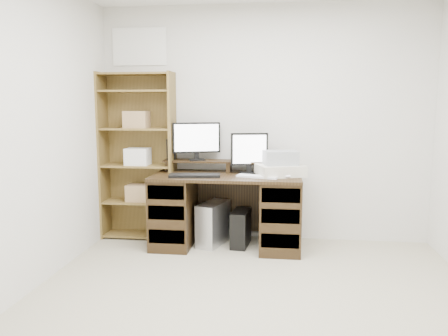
% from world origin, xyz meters
% --- Properties ---
extents(room, '(3.54, 4.04, 2.54)m').
position_xyz_m(room, '(-0.00, 0.00, 1.25)').
color(room, '#B3AA8E').
rests_on(room, ground).
extents(desk, '(1.50, 0.70, 0.75)m').
position_xyz_m(desk, '(-0.36, 1.64, 0.39)').
color(desk, black).
rests_on(desk, ground).
extents(riser_shelf, '(1.40, 0.22, 0.12)m').
position_xyz_m(riser_shelf, '(-0.36, 1.85, 0.84)').
color(riser_shelf, black).
rests_on(riser_shelf, desk).
extents(monitor_wide, '(0.49, 0.20, 0.40)m').
position_xyz_m(monitor_wide, '(-0.70, 1.84, 1.09)').
color(monitor_wide, black).
rests_on(monitor_wide, riser_shelf).
extents(monitor_small, '(0.38, 0.18, 0.42)m').
position_xyz_m(monitor_small, '(-0.13, 1.75, 0.98)').
color(monitor_small, black).
rests_on(monitor_small, desk).
extents(speaker, '(0.10, 0.10, 0.22)m').
position_xyz_m(speaker, '(-0.99, 1.87, 0.98)').
color(speaker, black).
rests_on(speaker, riser_shelf).
extents(keyboard_black, '(0.52, 0.23, 0.03)m').
position_xyz_m(keyboard_black, '(-0.65, 1.47, 0.76)').
color(keyboard_black, black).
rests_on(keyboard_black, desk).
extents(keyboard_white, '(0.43, 0.23, 0.02)m').
position_xyz_m(keyboard_white, '(-0.03, 1.51, 0.76)').
color(keyboard_white, white).
rests_on(keyboard_white, desk).
extents(mouse, '(0.10, 0.07, 0.04)m').
position_xyz_m(mouse, '(0.25, 1.52, 0.77)').
color(mouse, white).
rests_on(mouse, desk).
extents(printer, '(0.53, 0.47, 0.11)m').
position_xyz_m(printer, '(0.19, 1.65, 0.81)').
color(printer, beige).
rests_on(printer, desk).
extents(basket, '(0.37, 0.30, 0.14)m').
position_xyz_m(basket, '(0.19, 1.65, 0.93)').
color(basket, '#94999D').
rests_on(basket, printer).
extents(tower_silver, '(0.32, 0.49, 0.45)m').
position_xyz_m(tower_silver, '(-0.50, 1.68, 0.22)').
color(tower_silver, silver).
rests_on(tower_silver, ground).
extents(tower_black, '(0.19, 0.39, 0.37)m').
position_xyz_m(tower_black, '(-0.21, 1.67, 0.19)').
color(tower_black, black).
rests_on(tower_black, ground).
extents(bookshelf, '(0.80, 0.30, 1.80)m').
position_xyz_m(bookshelf, '(-1.35, 1.86, 0.92)').
color(bookshelf, olive).
rests_on(bookshelf, ground).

